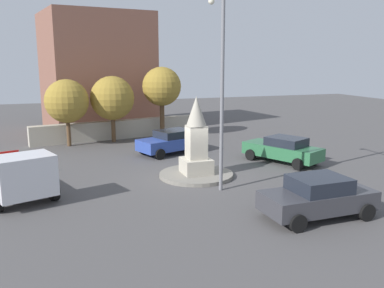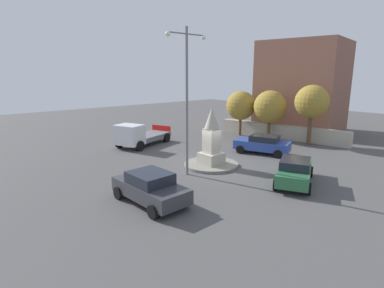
# 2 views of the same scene
# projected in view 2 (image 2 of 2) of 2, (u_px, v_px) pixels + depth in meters

# --- Properties ---
(ground_plane) EXTENTS (80.00, 80.00, 0.00)m
(ground_plane) POSITION_uv_depth(u_px,v_px,m) (211.00, 166.00, 20.85)
(ground_plane) COLOR #4F4C4C
(traffic_island) EXTENTS (3.67, 3.67, 0.18)m
(traffic_island) POSITION_uv_depth(u_px,v_px,m) (211.00, 164.00, 20.83)
(traffic_island) COLOR gray
(traffic_island) RESTS_ON ground
(monument) EXTENTS (1.39, 1.39, 3.81)m
(monument) POSITION_uv_depth(u_px,v_px,m) (212.00, 139.00, 20.43)
(monument) COLOR #B2AA99
(monument) RESTS_ON traffic_island
(streetlamp) EXTENTS (2.93, 0.28, 8.71)m
(streetlamp) POSITION_uv_depth(u_px,v_px,m) (187.00, 90.00, 17.91)
(streetlamp) COLOR slate
(streetlamp) RESTS_ON ground
(car_dark_grey_waiting) EXTENTS (2.11, 4.21, 1.55)m
(car_dark_grey_waiting) POSITION_uv_depth(u_px,v_px,m) (150.00, 187.00, 14.68)
(car_dark_grey_waiting) COLOR #38383D
(car_dark_grey_waiting) RESTS_ON ground
(car_blue_parked_right) EXTENTS (3.05, 4.51, 1.46)m
(car_blue_parked_right) POSITION_uv_depth(u_px,v_px,m) (263.00, 144.00, 23.91)
(car_blue_parked_right) COLOR #2D479E
(car_blue_parked_right) RESTS_ON ground
(car_green_parked_left) EXTENTS (4.71, 3.43, 1.47)m
(car_green_parked_left) POSITION_uv_depth(u_px,v_px,m) (295.00, 171.00, 17.33)
(car_green_parked_left) COLOR #2D6B42
(car_green_parked_left) RESTS_ON ground
(truck_white_far_side) EXTENTS (5.77, 3.84, 2.04)m
(truck_white_far_side) POSITION_uv_depth(u_px,v_px,m) (138.00, 136.00, 26.14)
(truck_white_far_side) COLOR silver
(truck_white_far_side) RESTS_ON ground
(stone_boundary_wall) EXTENTS (2.83, 12.52, 1.35)m
(stone_boundary_wall) POSITION_uv_depth(u_px,v_px,m) (280.00, 132.00, 29.50)
(stone_boundary_wall) COLOR #B2AA99
(stone_boundary_wall) RESTS_ON ground
(corner_building) EXTENTS (8.63, 9.07, 9.40)m
(corner_building) POSITION_uv_depth(u_px,v_px,m) (303.00, 87.00, 32.56)
(corner_building) COLOR brown
(corner_building) RESTS_ON ground
(tree_near_wall) EXTENTS (2.85, 2.85, 5.21)m
(tree_near_wall) POSITION_uv_depth(u_px,v_px,m) (312.00, 102.00, 26.21)
(tree_near_wall) COLOR brown
(tree_near_wall) RESTS_ON ground
(tree_mid_cluster) EXTENTS (3.04, 3.04, 4.61)m
(tree_mid_cluster) POSITION_uv_depth(u_px,v_px,m) (270.00, 107.00, 28.67)
(tree_mid_cluster) COLOR brown
(tree_mid_cluster) RESTS_ON ground
(tree_far_corner) EXTENTS (2.88, 2.88, 4.47)m
(tree_far_corner) POSITION_uv_depth(u_px,v_px,m) (241.00, 106.00, 30.57)
(tree_far_corner) COLOR brown
(tree_far_corner) RESTS_ON ground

